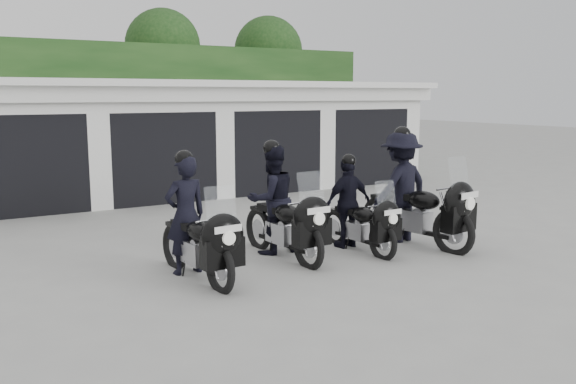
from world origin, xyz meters
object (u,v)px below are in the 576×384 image
police_bike_b (278,206)px  police_bike_c (354,208)px  police_bike_d (409,192)px  police_bike_a (195,227)px

police_bike_b → police_bike_c: bearing=-15.5°
police_bike_b → police_bike_d: police_bike_d is taller
police_bike_c → police_bike_b: bearing=165.1°
police_bike_a → police_bike_d: police_bike_d is taller
police_bike_d → police_bike_a: bearing=171.8°
police_bike_a → police_bike_d: bearing=-3.6°
police_bike_b → police_bike_d: size_ratio=0.92×
police_bike_b → police_bike_d: 2.46m
police_bike_a → police_bike_d: 4.07m
police_bike_a → police_bike_b: size_ratio=0.97×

